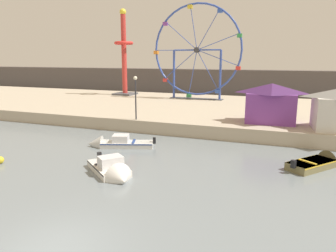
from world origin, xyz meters
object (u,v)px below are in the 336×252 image
at_px(motorboat_white_red_stripe, 113,171).
at_px(ferris_wheel_blue_frame, 197,52).
at_px(motorboat_pale_grey, 115,143).
at_px(promenade_lamp_near, 136,91).
at_px(carnival_booth_purple_stall, 271,102).
at_px(motorboat_olive_wood, 319,163).
at_px(drop_tower_red_tower, 124,56).
at_px(mooring_buoy_orange, 0,160).

bearing_deg(motorboat_white_red_stripe, ferris_wheel_blue_frame, 135.78).
bearing_deg(motorboat_white_red_stripe, motorboat_pale_grey, 158.92).
bearing_deg(promenade_lamp_near, carnival_booth_purple_stall, 14.07).
relative_size(motorboat_white_red_stripe, promenade_lamp_near, 1.07).
distance_m(motorboat_white_red_stripe, motorboat_pale_grey, 5.95).
bearing_deg(promenade_lamp_near, ferris_wheel_blue_frame, 87.04).
bearing_deg(carnival_booth_purple_stall, ferris_wheel_blue_frame, 125.20).
bearing_deg(motorboat_white_red_stripe, promenade_lamp_near, 149.44).
distance_m(motorboat_pale_grey, ferris_wheel_blue_frame, 21.54).
height_order(ferris_wheel_blue_frame, promenade_lamp_near, ferris_wheel_blue_frame).
relative_size(motorboat_olive_wood, carnival_booth_purple_stall, 0.88).
distance_m(motorboat_olive_wood, motorboat_pale_grey, 13.45).
bearing_deg(ferris_wheel_blue_frame, motorboat_olive_wood, -56.02).
relative_size(drop_tower_red_tower, mooring_buoy_orange, 26.79).
relative_size(promenade_lamp_near, mooring_buoy_orange, 8.41).
height_order(motorboat_pale_grey, promenade_lamp_near, promenade_lamp_near).
bearing_deg(promenade_lamp_near, drop_tower_red_tower, 121.39).
relative_size(motorboat_white_red_stripe, motorboat_olive_wood, 1.04).
relative_size(motorboat_olive_wood, ferris_wheel_blue_frame, 0.32).
height_order(promenade_lamp_near, mooring_buoy_orange, promenade_lamp_near).
relative_size(motorboat_white_red_stripe, carnival_booth_purple_stall, 0.91).
bearing_deg(carnival_booth_purple_stall, motorboat_pale_grey, -145.84).
bearing_deg(drop_tower_red_tower, promenade_lamp_near, -58.61).
bearing_deg(motorboat_olive_wood, motorboat_pale_grey, 130.23).
bearing_deg(ferris_wheel_blue_frame, motorboat_pale_grey, -90.15).
distance_m(motorboat_olive_wood, drop_tower_red_tower, 32.64).
bearing_deg(ferris_wheel_blue_frame, motorboat_white_red_stripe, -83.58).
bearing_deg(motorboat_olive_wood, motorboat_white_red_stripe, 156.49).
xyz_separation_m(ferris_wheel_blue_frame, carnival_booth_purple_stall, (10.05, -12.83, -4.28)).
bearing_deg(motorboat_pale_grey, motorboat_olive_wood, 162.65).
height_order(ferris_wheel_blue_frame, drop_tower_red_tower, ferris_wheel_blue_frame).
distance_m(ferris_wheel_blue_frame, promenade_lamp_near, 15.96).
distance_m(carnival_booth_purple_stall, mooring_buoy_orange, 20.07).
relative_size(motorboat_white_red_stripe, mooring_buoy_orange, 9.04).
height_order(motorboat_white_red_stripe, mooring_buoy_orange, motorboat_white_red_stripe).
distance_m(promenade_lamp_near, mooring_buoy_orange, 11.86).
distance_m(motorboat_white_red_stripe, carnival_booth_purple_stall, 14.88).
bearing_deg(carnival_booth_purple_stall, drop_tower_red_tower, 143.68).
bearing_deg(mooring_buoy_orange, carnival_booth_purple_stall, 42.47).
height_order(motorboat_white_red_stripe, ferris_wheel_blue_frame, ferris_wheel_blue_frame).
height_order(motorboat_olive_wood, ferris_wheel_blue_frame, ferris_wheel_blue_frame).
height_order(motorboat_white_red_stripe, motorboat_pale_grey, motorboat_white_red_stripe).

